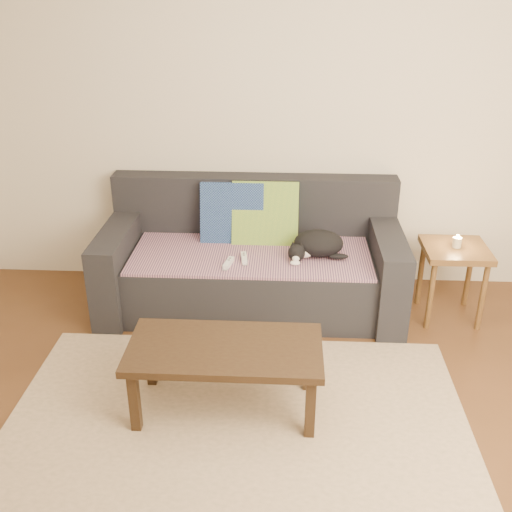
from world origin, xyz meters
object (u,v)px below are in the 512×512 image
(sofa, at_px, (252,264))
(cat, at_px, (317,244))
(coffee_table, at_px, (225,354))
(side_table, at_px, (454,260))
(wii_remote_b, at_px, (229,263))
(wii_remote_a, at_px, (244,258))

(sofa, xyz_separation_m, cat, (0.45, -0.11, 0.22))
(cat, distance_m, coffee_table, 1.24)
(side_table, bearing_deg, wii_remote_b, -173.86)
(cat, bearing_deg, wii_remote_b, -163.50)
(cat, distance_m, wii_remote_a, 0.51)
(sofa, xyz_separation_m, side_table, (1.39, -0.12, 0.13))
(sofa, relative_size, cat, 5.10)
(cat, xyz_separation_m, coffee_table, (-0.52, -1.11, -0.16))
(cat, bearing_deg, side_table, -1.11)
(sofa, relative_size, side_table, 3.92)
(cat, relative_size, coffee_table, 0.40)
(wii_remote_b, bearing_deg, coffee_table, -164.04)
(side_table, bearing_deg, sofa, 174.92)
(wii_remote_b, bearing_deg, cat, -61.51)
(side_table, height_order, coffee_table, side_table)
(cat, relative_size, side_table, 0.77)
(wii_remote_b, distance_m, side_table, 1.54)
(wii_remote_b, relative_size, coffee_table, 0.14)
(cat, distance_m, side_table, 0.94)
(sofa, bearing_deg, cat, -13.65)
(wii_remote_b, height_order, side_table, side_table)
(cat, bearing_deg, sofa, 166.09)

